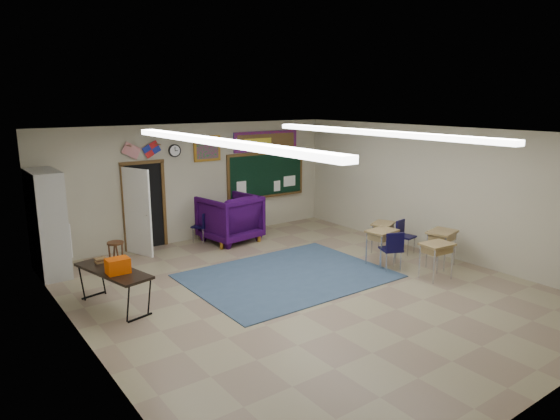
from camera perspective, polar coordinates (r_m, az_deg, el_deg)
floor at (r=9.76m, az=2.82°, el=-9.12°), size 9.00×9.00×0.00m
back_wall at (r=13.04m, az=-9.64°, el=3.14°), size 8.00×0.04×3.00m
front_wall at (r=6.60m, az=28.57°, el=-7.67°), size 8.00×0.04×3.00m
left_wall at (r=7.54m, az=-21.51°, el=-4.58°), size 0.04×9.00×3.00m
right_wall at (r=12.18m, az=17.72°, el=2.05°), size 0.04×9.00×3.00m
ceiling at (r=9.08m, az=3.03°, el=8.74°), size 8.00×9.00×0.04m
area_rug at (r=10.46m, az=0.91°, el=-7.52°), size 4.00×3.00×0.02m
fluorescent_strips at (r=9.09m, az=3.03°, el=8.36°), size 3.86×6.00×0.10m
doorway at (r=12.40m, az=-15.45°, el=0.29°), size 1.10×0.89×2.16m
chalkboard at (r=14.12m, az=-1.55°, el=3.89°), size 2.55×0.14×1.30m
bulletin_board at (r=14.01m, az=-1.59°, el=7.88°), size 2.10×0.05×0.55m
framed_art_print at (r=13.06m, az=-8.33°, el=6.96°), size 0.75×0.05×0.65m
wall_clock at (r=12.67m, az=-11.95°, el=6.65°), size 0.32×0.05×0.32m
wall_flags at (r=12.31m, az=-15.55°, el=6.90°), size 1.16×0.06×0.70m
storage_cabinet at (r=11.34m, az=-25.01°, el=-1.39°), size 0.59×1.25×2.20m
wingback_armchair at (r=12.89m, az=-5.76°, el=-0.91°), size 1.48×1.51×1.21m
student_chair_reading at (r=12.93m, az=-9.07°, el=-1.94°), size 0.55×0.55×0.79m
student_chair_desk_a at (r=10.97m, az=12.56°, el=-4.52°), size 0.57×0.57×0.87m
student_chair_desk_b at (r=12.21m, az=14.20°, el=-3.05°), size 0.46×0.46×0.79m
student_desk_front_left at (r=11.28m, az=11.51°, el=-3.97°), size 0.71×0.56×0.79m
student_desk_front_right at (r=12.23m, az=11.66°, el=-2.86°), size 0.73×0.65×0.71m
student_desk_back_left at (r=10.67m, az=17.42°, el=-5.37°), size 0.67×0.53×0.76m
student_desk_back_right at (r=11.48m, az=17.95°, el=-4.00°), size 0.77×0.65×0.80m
folding_table at (r=9.33m, az=-18.41°, el=-8.32°), size 0.93×1.77×0.96m
wooden_stool at (r=11.32m, az=-18.22°, el=-4.94°), size 0.35×0.35×0.61m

